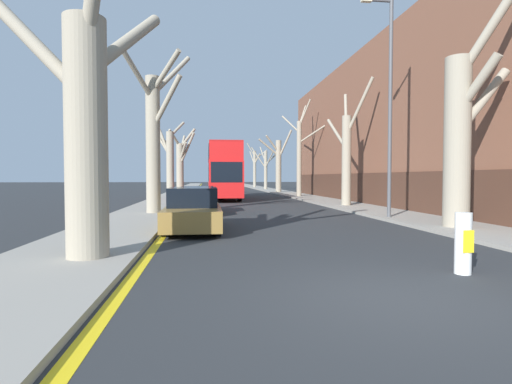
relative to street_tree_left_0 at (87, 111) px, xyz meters
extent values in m
plane|color=#2B2D30|center=(5.39, -3.42, -3.21)|extent=(300.00, 300.00, 0.00)
cube|color=gray|center=(-0.51, 46.58, -3.15)|extent=(3.00, 120.00, 0.12)
cube|color=gray|center=(11.28, 46.58, -3.15)|extent=(3.00, 120.00, 0.12)
cube|color=brown|center=(17.78, 17.61, 2.00)|extent=(10.00, 35.12, 10.42)
cube|color=#492D21|center=(12.76, 17.61, -2.17)|extent=(0.12, 34.42, 2.08)
cube|color=yellow|center=(1.17, 46.58, -3.20)|extent=(0.24, 120.00, 0.01)
cylinder|color=gray|center=(0.01, -0.14, -0.65)|extent=(0.87, 0.87, 5.12)
cylinder|color=gray|center=(-0.18, 0.75, 1.00)|extent=(0.73, 2.05, 2.24)
cylinder|color=gray|center=(-1.11, 0.34, 1.42)|extent=(2.55, 1.30, 2.50)
cylinder|color=gray|center=(0.56, 1.24, 1.87)|extent=(1.44, 3.04, 2.45)
cylinder|color=gray|center=(-0.09, 0.51, 1.03)|extent=(0.53, 1.58, 1.93)
cylinder|color=gray|center=(0.00, 10.61, 0.09)|extent=(0.67, 0.67, 6.59)
cylinder|color=gray|center=(0.68, 10.06, 2.07)|extent=(1.66, 1.39, 2.43)
cylinder|color=gray|center=(0.67, 9.87, 3.43)|extent=(1.62, 1.74, 1.73)
cylinder|color=gray|center=(-0.52, 9.68, 3.19)|extent=(1.31, 2.10, 1.98)
cylinder|color=gray|center=(0.80, 11.42, 3.65)|extent=(1.89, 1.90, 2.40)
cylinder|color=gray|center=(-0.07, 20.39, -0.66)|extent=(0.54, 0.54, 5.09)
cylinder|color=gray|center=(-0.63, 21.21, 1.01)|extent=(1.34, 1.84, 1.89)
cylinder|color=gray|center=(-0.47, 20.72, 1.05)|extent=(1.04, 0.90, 2.11)
cylinder|color=gray|center=(0.38, 20.99, 2.12)|extent=(1.12, 1.41, 1.32)
cylinder|color=gray|center=(-0.88, 21.53, 1.70)|extent=(1.84, 2.48, 2.16)
cylinder|color=gray|center=(-0.05, 30.84, -0.65)|extent=(0.71, 0.71, 5.12)
cylinder|color=gray|center=(-0.49, 30.20, 2.36)|extent=(1.18, 1.56, 1.62)
cylinder|color=gray|center=(0.66, 30.09, 1.30)|extent=(1.73, 1.81, 3.17)
cylinder|color=gray|center=(0.28, 30.13, 1.00)|extent=(0.96, 1.70, 1.93)
cylinder|color=gray|center=(0.10, 32.23, 1.78)|extent=(0.55, 2.96, 2.42)
cylinder|color=gray|center=(0.69, 30.52, 2.36)|extent=(1.75, 0.94, 2.03)
cylinder|color=gray|center=(10.97, 3.72, -0.28)|extent=(0.86, 0.86, 5.86)
cylinder|color=gray|center=(11.20, 3.09, 1.59)|extent=(0.83, 1.59, 1.78)
cylinder|color=gray|center=(11.70, 3.55, 1.12)|extent=(1.77, 0.70, 2.25)
cylinder|color=gray|center=(11.47, 3.03, 3.22)|extent=(1.39, 1.77, 2.73)
cylinder|color=gray|center=(10.94, 14.41, -0.45)|extent=(0.56, 0.56, 5.52)
cylinder|color=gray|center=(11.43, 13.67, 2.73)|extent=(1.25, 1.73, 3.23)
cylinder|color=gray|center=(10.82, 15.87, 1.38)|extent=(0.43, 3.06, 2.30)
cylinder|color=gray|center=(11.13, 15.09, 2.42)|extent=(0.63, 1.59, 2.95)
cylinder|color=gray|center=(10.83, 26.38, 0.22)|extent=(0.45, 0.45, 6.86)
cylinder|color=gray|center=(10.27, 27.47, 3.52)|extent=(1.30, 2.33, 1.86)
cylinder|color=gray|center=(11.31, 27.10, 4.27)|extent=(1.15, 1.63, 2.14)
cylinder|color=gray|center=(11.14, 26.76, 3.88)|extent=(0.82, 0.96, 1.61)
cylinder|color=gray|center=(11.23, 25.95, 4.30)|extent=(1.00, 1.07, 2.40)
cylinder|color=gray|center=(11.93, 25.65, 2.49)|extent=(2.34, 1.63, 1.67)
cylinder|color=gray|center=(10.81, 36.62, -0.17)|extent=(0.65, 0.65, 6.08)
cylinder|color=gray|center=(10.04, 36.27, 2.42)|extent=(1.79, 0.96, 1.98)
cylinder|color=gray|center=(11.46, 36.13, 2.34)|extent=(1.60, 1.28, 3.37)
cylinder|color=gray|center=(9.64, 36.39, 2.02)|extent=(2.52, 0.70, 2.03)
cylinder|color=gray|center=(10.96, 47.68, -0.42)|extent=(0.48, 0.48, 5.58)
cylinder|color=gray|center=(11.70, 46.57, 1.31)|extent=(1.67, 2.37, 1.80)
cylinder|color=gray|center=(11.30, 46.57, 1.07)|extent=(0.87, 2.37, 2.25)
cylinder|color=gray|center=(9.96, 47.87, 1.41)|extent=(2.16, 0.58, 3.08)
cylinder|color=gray|center=(10.65, 48.30, 1.84)|extent=(0.84, 1.45, 2.41)
cylinder|color=gray|center=(10.70, 58.70, -0.05)|extent=(0.51, 0.51, 6.32)
cylinder|color=gray|center=(11.09, 58.19, 1.67)|extent=(1.00, 1.25, 1.65)
cylinder|color=gray|center=(11.84, 59.18, 2.48)|extent=(2.43, 1.15, 1.86)
cylinder|color=gray|center=(10.07, 58.73, 3.29)|extent=(1.43, 0.25, 2.33)
cylinder|color=gray|center=(11.08, 58.12, 1.90)|extent=(0.98, 1.38, 1.54)
cylinder|color=gray|center=(10.41, 59.64, 1.88)|extent=(0.80, 2.05, 2.59)
cube|color=red|center=(3.91, 24.19, -1.55)|extent=(2.43, 11.01, 2.61)
cube|color=red|center=(3.91, 24.19, 0.42)|extent=(2.38, 10.79, 1.33)
cube|color=#B11515|center=(3.91, 24.19, 1.14)|extent=(2.38, 10.79, 0.12)
cube|color=black|center=(3.91, 24.19, -1.04)|extent=(2.46, 9.69, 1.36)
cube|color=black|center=(3.91, 24.19, 0.48)|extent=(2.46, 9.69, 1.01)
cube|color=black|center=(3.91, 18.71, -1.04)|extent=(2.19, 0.06, 1.43)
cylinder|color=black|center=(2.86, 20.89, -2.73)|extent=(0.30, 0.97, 0.97)
cylinder|color=black|center=(4.96, 20.89, -2.73)|extent=(0.30, 0.97, 0.97)
cylinder|color=black|center=(2.86, 27.28, -2.73)|extent=(0.30, 0.97, 0.97)
cylinder|color=black|center=(4.96, 27.28, -2.73)|extent=(0.30, 0.97, 0.97)
cube|color=olive|center=(2.06, 4.76, -2.71)|extent=(1.83, 4.51, 0.64)
cube|color=black|center=(2.06, 5.03, -2.07)|extent=(1.61, 2.35, 0.64)
cylinder|color=black|center=(1.25, 3.40, -2.89)|extent=(0.20, 0.63, 0.63)
cylinder|color=black|center=(2.86, 3.40, -2.89)|extent=(0.20, 0.63, 0.63)
cylinder|color=black|center=(1.25, 6.11, -2.89)|extent=(0.20, 0.63, 0.63)
cylinder|color=black|center=(2.86, 6.11, -2.89)|extent=(0.20, 0.63, 0.63)
cube|color=olive|center=(2.06, 11.27, -2.72)|extent=(1.83, 4.39, 0.62)
cube|color=black|center=(2.06, 11.53, -2.14)|extent=(1.61, 2.29, 0.54)
cylinder|color=black|center=(1.25, 9.95, -2.90)|extent=(0.20, 0.61, 0.61)
cylinder|color=black|center=(2.86, 9.95, -2.90)|extent=(0.20, 0.61, 0.61)
cylinder|color=black|center=(1.25, 12.59, -2.90)|extent=(0.20, 0.61, 0.61)
cylinder|color=black|center=(2.86, 12.59, -2.90)|extent=(0.20, 0.61, 0.61)
cylinder|color=#4C4F54|center=(10.23, 7.20, 1.45)|extent=(0.16, 0.16, 9.32)
cylinder|color=#4C4F54|center=(9.68, 7.20, 5.96)|extent=(1.10, 0.11, 0.11)
cube|color=beige|center=(9.13, 7.20, 5.96)|extent=(0.44, 0.20, 0.16)
cylinder|color=white|center=(7.26, -2.04, -2.63)|extent=(0.30, 0.30, 1.15)
cube|color=yellow|center=(7.26, -2.20, -2.58)|extent=(0.21, 0.01, 0.41)
camera|label=1|loc=(2.51, -8.91, -1.40)|focal=28.00mm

